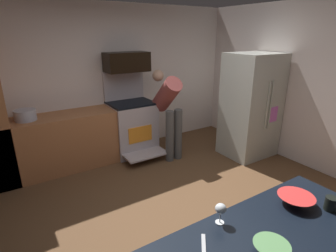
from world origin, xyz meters
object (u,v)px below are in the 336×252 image
object	(u,v)px
refrigerator	(251,106)
mixing_bowl_large	(296,200)
oven_range	(132,126)
person_cook	(168,107)
mixing_bowl_prep	(271,248)
microwave	(127,62)
mug_coffee	(331,204)
stock_pot	(25,115)
wine_glass_extra	(221,209)

from	to	relation	value
refrigerator	mixing_bowl_large	xyz separation A→B (m)	(-1.94, -2.12, 0.04)
oven_range	person_cook	world-z (taller)	person_cook
person_cook	oven_range	bearing A→B (deg)	133.11
person_cook	mixing_bowl_prep	size ratio (longest dim) A/B	7.05
oven_range	mixing_bowl_large	bearing A→B (deg)	-93.36
microwave	refrigerator	world-z (taller)	microwave
refrigerator	person_cook	world-z (taller)	refrigerator
person_cook	mug_coffee	bearing A→B (deg)	-99.71
mug_coffee	stock_pot	world-z (taller)	stock_pot
mug_coffee	mixing_bowl_prep	bearing A→B (deg)	-177.56
mug_coffee	stock_pot	size ratio (longest dim) A/B	0.34
mixing_bowl_prep	oven_range	bearing A→B (deg)	78.14
mixing_bowl_prep	stock_pot	xyz separation A→B (m)	(-0.93, 3.52, 0.05)
refrigerator	person_cook	distance (m)	1.45
person_cook	wine_glass_extra	size ratio (longest dim) A/B	10.13
oven_range	person_cook	size ratio (longest dim) A/B	0.98
person_cook	stock_pot	size ratio (longest dim) A/B	5.02
wine_glass_extra	mug_coffee	distance (m)	0.84
refrigerator	wine_glass_extra	distance (m)	3.23
mixing_bowl_large	stock_pot	bearing A→B (deg)	113.97
person_cook	mixing_bowl_prep	bearing A→B (deg)	-111.82
mixing_bowl_large	mug_coffee	distance (m)	0.23
mixing_bowl_prep	stock_pot	size ratio (longest dim) A/B	0.71
person_cook	mug_coffee	xyz separation A→B (m)	(-0.51, -2.98, 0.04)
refrigerator	mixing_bowl_prep	xyz separation A→B (m)	(-2.48, -2.33, 0.03)
refrigerator	mug_coffee	size ratio (longest dim) A/B	17.66
oven_range	mixing_bowl_prep	bearing A→B (deg)	-101.86
person_cook	mixing_bowl_large	size ratio (longest dim) A/B	5.66
oven_range	refrigerator	size ratio (longest dim) A/B	0.82
oven_range	wine_glass_extra	bearing A→B (deg)	-104.42
person_cook	wine_glass_extra	xyz separation A→B (m)	(-1.28, -2.65, 0.10)
oven_range	wine_glass_extra	distance (m)	3.30
oven_range	microwave	xyz separation A→B (m)	(0.00, 0.09, 1.13)
oven_range	microwave	bearing A→B (deg)	90.00
person_cook	microwave	bearing A→B (deg)	128.19
oven_range	mug_coffee	xyz separation A→B (m)	(-0.04, -3.47, 0.45)
refrigerator	mixing_bowl_prep	bearing A→B (deg)	-136.84
oven_range	stock_pot	world-z (taller)	oven_range
mixing_bowl_prep	mug_coffee	world-z (taller)	mug_coffee
microwave	mug_coffee	bearing A→B (deg)	-90.67
oven_range	mixing_bowl_large	size ratio (longest dim) A/B	5.55
mug_coffee	refrigerator	bearing A→B (deg)	52.12
microwave	mixing_bowl_large	bearing A→B (deg)	-93.27
wine_glass_extra	mixing_bowl_large	bearing A→B (deg)	-13.29
refrigerator	mug_coffee	bearing A→B (deg)	-127.88
stock_pot	mixing_bowl_large	bearing A→B (deg)	-66.03
microwave	oven_range	bearing A→B (deg)	-90.00
refrigerator	mug_coffee	distance (m)	2.91
stock_pot	microwave	bearing A→B (deg)	2.75
mug_coffee	person_cook	bearing A→B (deg)	80.29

